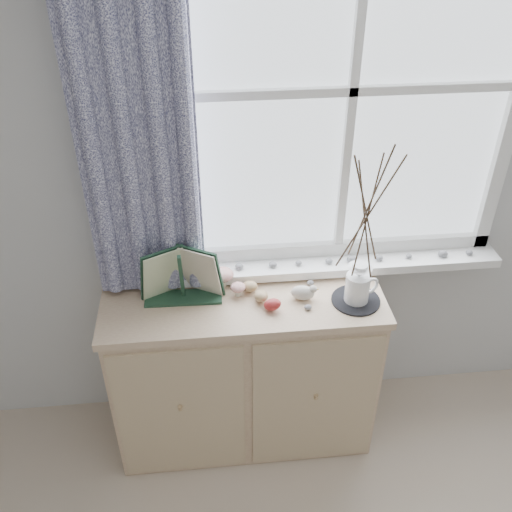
{
  "coord_description": "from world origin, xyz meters",
  "views": [
    {
      "loc": [
        -0.29,
        -0.11,
        2.38
      ],
      "look_at": [
        -0.1,
        1.7,
        1.1
      ],
      "focal_mm": 40.0,
      "sensor_mm": 36.0,
      "label": 1
    }
  ],
  "objects_px": {
    "botanical_book": "(181,279)",
    "twig_pitcher": "(367,211)",
    "sideboard": "(244,370)",
    "toadstool_cluster": "(227,278)"
  },
  "relations": [
    {
      "from": "botanical_book",
      "to": "twig_pitcher",
      "type": "distance_m",
      "value": 0.79
    },
    {
      "from": "sideboard",
      "to": "toadstool_cluster",
      "type": "distance_m",
      "value": 0.49
    },
    {
      "from": "sideboard",
      "to": "botanical_book",
      "type": "height_order",
      "value": "botanical_book"
    },
    {
      "from": "sideboard",
      "to": "toadstool_cluster",
      "type": "relative_size",
      "value": 8.01
    },
    {
      "from": "sideboard",
      "to": "toadstool_cluster",
      "type": "height_order",
      "value": "toadstool_cluster"
    },
    {
      "from": "sideboard",
      "to": "toadstool_cluster",
      "type": "bearing_deg",
      "value": 128.35
    },
    {
      "from": "botanical_book",
      "to": "toadstool_cluster",
      "type": "distance_m",
      "value": 0.22
    },
    {
      "from": "botanical_book",
      "to": "toadstool_cluster",
      "type": "bearing_deg",
      "value": 25.51
    },
    {
      "from": "sideboard",
      "to": "twig_pitcher",
      "type": "xyz_separation_m",
      "value": [
        0.47,
        -0.06,
        0.86
      ]
    },
    {
      "from": "toadstool_cluster",
      "to": "twig_pitcher",
      "type": "relative_size",
      "value": 0.19
    }
  ]
}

